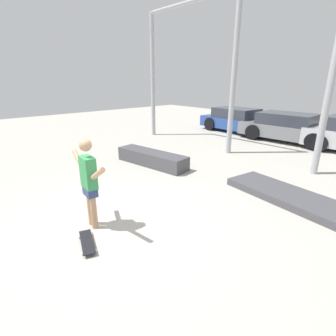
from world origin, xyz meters
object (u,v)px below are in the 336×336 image
(manual_pad, at_px, (294,198))
(parked_car_blue, at_px, (237,120))
(parked_car_grey, at_px, (289,128))
(skateboarder, at_px, (89,179))
(skateboard, at_px, (87,242))
(grind_box, at_px, (152,158))

(manual_pad, distance_m, parked_car_blue, 8.80)
(manual_pad, xyz_separation_m, parked_car_grey, (-3.07, 6.22, 0.55))
(skateboarder, xyz_separation_m, parked_car_grey, (-0.87, 10.34, -0.36))
(manual_pad, relative_size, parked_car_blue, 0.79)
(skateboard, xyz_separation_m, parked_car_blue, (-4.34, 10.91, 0.57))
(skateboard, xyz_separation_m, grind_box, (-2.84, 3.72, 0.17))
(skateboard, distance_m, grind_box, 4.68)
(parked_car_grey, bearing_deg, skateboard, -85.07)
(manual_pad, height_order, parked_car_blue, parked_car_blue)
(grind_box, relative_size, parked_car_grey, 0.61)
(skateboarder, relative_size, parked_car_grey, 0.40)
(skateboard, relative_size, parked_car_blue, 0.19)
(skateboard, distance_m, manual_pad, 4.81)
(skateboarder, xyz_separation_m, manual_pad, (2.20, 4.12, -0.92))
(grind_box, relative_size, parked_car_blue, 0.64)
(skateboarder, distance_m, manual_pad, 4.76)
(manual_pad, bearing_deg, skateboard, -110.40)
(grind_box, distance_m, manual_pad, 4.59)
(skateboard, height_order, grind_box, grind_box)
(parked_car_blue, bearing_deg, skateboard, -65.17)
(skateboard, relative_size, manual_pad, 0.24)
(skateboard, bearing_deg, parked_car_grey, 116.28)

